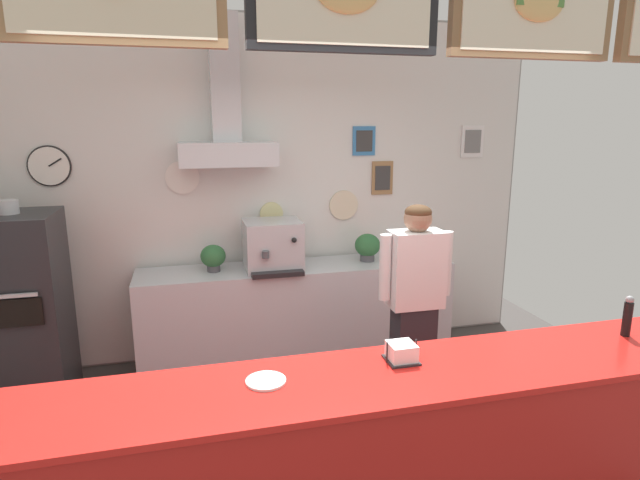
# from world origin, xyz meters

# --- Properties ---
(back_wall_assembly) EXTENTS (5.12, 2.60, 3.07)m
(back_wall_assembly) POSITION_xyz_m (-0.02, 2.13, 1.64)
(back_wall_assembly) COLOR gray
(back_wall_assembly) RESTS_ON ground_plane
(service_counter) EXTENTS (4.12, 0.60, 1.03)m
(service_counter) POSITION_xyz_m (0.00, -0.43, 0.51)
(service_counter) COLOR red
(service_counter) RESTS_ON ground_plane
(back_prep_counter) EXTENTS (2.79, 0.56, 0.91)m
(back_prep_counter) POSITION_xyz_m (0.22, 1.89, 0.45)
(back_prep_counter) COLOR #B7BABF
(back_prep_counter) RESTS_ON ground_plane
(pizza_oven) EXTENTS (0.60, 0.66, 1.62)m
(pizza_oven) POSITION_xyz_m (-1.94, 1.62, 0.76)
(pizza_oven) COLOR #232326
(pizza_oven) RESTS_ON ground_plane
(shop_worker) EXTENTS (0.53, 0.23, 1.62)m
(shop_worker) POSITION_xyz_m (0.80, 0.69, 0.88)
(shop_worker) COLOR #232328
(shop_worker) RESTS_ON ground_plane
(espresso_machine) EXTENTS (0.48, 0.51, 0.42)m
(espresso_machine) POSITION_xyz_m (-0.01, 1.87, 1.11)
(espresso_machine) COLOR #B7BABF
(espresso_machine) RESTS_ON back_prep_counter
(potted_rosemary) EXTENTS (0.21, 0.21, 0.23)m
(potted_rosemary) POSITION_xyz_m (-0.51, 1.91, 1.03)
(potted_rosemary) COLOR #4C4C51
(potted_rosemary) RESTS_ON back_prep_counter
(potted_basil) EXTENTS (0.23, 0.23, 0.25)m
(potted_basil) POSITION_xyz_m (0.88, 1.91, 1.04)
(potted_basil) COLOR #4C4C51
(potted_basil) RESTS_ON back_prep_counter
(pepper_grinder) EXTENTS (0.05, 0.05, 0.23)m
(pepper_grinder) POSITION_xyz_m (1.56, -0.34, 1.14)
(pepper_grinder) COLOR black
(pepper_grinder) RESTS_ON service_counter
(condiment_plate) EXTENTS (0.18, 0.18, 0.01)m
(condiment_plate) POSITION_xyz_m (-0.41, -0.37, 1.04)
(condiment_plate) COLOR white
(condiment_plate) RESTS_ON service_counter
(napkin_holder) EXTENTS (0.16, 0.15, 0.10)m
(napkin_holder) POSITION_xyz_m (0.26, -0.33, 1.07)
(napkin_holder) COLOR #262628
(napkin_holder) RESTS_ON service_counter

